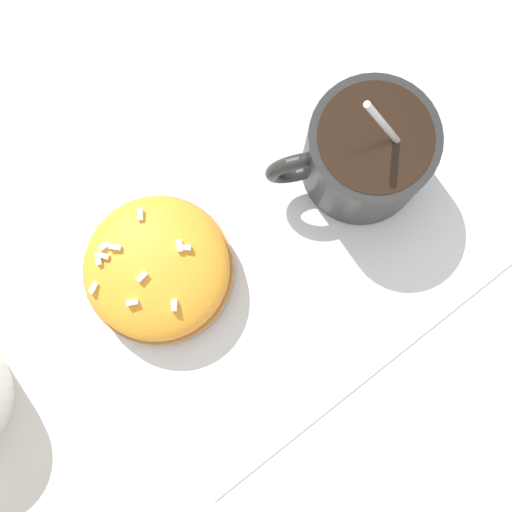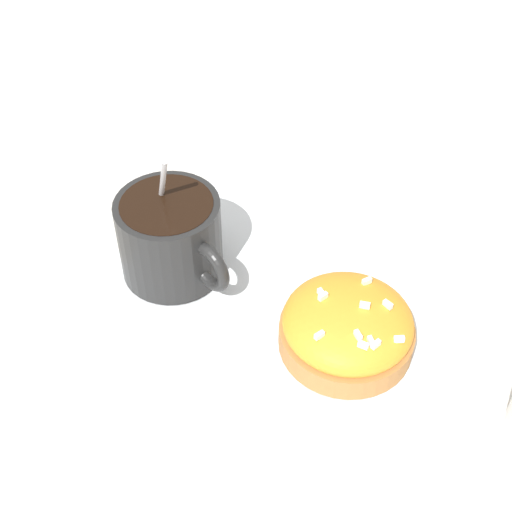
{
  "view_description": "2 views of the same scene",
  "coord_description": "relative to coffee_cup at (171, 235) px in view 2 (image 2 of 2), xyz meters",
  "views": [
    {
      "loc": [
        0.05,
        0.07,
        0.47
      ],
      "look_at": [
        0.02,
        0.02,
        0.04
      ],
      "focal_mm": 50.0,
      "sensor_mm": 36.0,
      "label": 1
    },
    {
      "loc": [
        0.15,
        -0.33,
        0.41
      ],
      "look_at": [
        -0.01,
        0.01,
        0.04
      ],
      "focal_mm": 50.0,
      "sensor_mm": 36.0,
      "label": 2
    }
  ],
  "objects": [
    {
      "name": "coffee_cup",
      "position": [
        0.0,
        0.0,
        0.0
      ],
      "size": [
        0.1,
        0.08,
        0.12
      ],
      "color": "black",
      "rests_on": "paper_napkin"
    },
    {
      "name": "frosted_pastry",
      "position": [
        0.15,
        -0.01,
        -0.02
      ],
      "size": [
        0.1,
        0.1,
        0.05
      ],
      "color": "#B2753D",
      "rests_on": "paper_napkin"
    },
    {
      "name": "ground_plane",
      "position": [
        0.08,
        0.0,
        -0.04
      ],
      "size": [
        3.0,
        3.0,
        0.0
      ],
      "primitive_type": "plane",
      "color": "silver"
    },
    {
      "name": "paper_napkin",
      "position": [
        0.08,
        0.0,
        -0.04
      ],
      "size": [
        0.28,
        0.26,
        0.0
      ],
      "color": "white",
      "rests_on": "ground_plane"
    }
  ]
}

